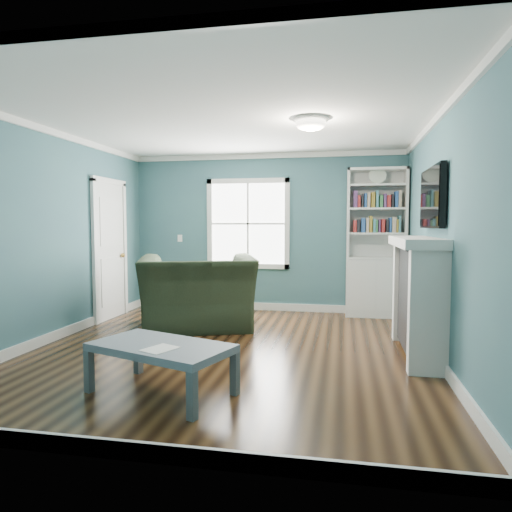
# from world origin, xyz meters

# --- Properties ---
(floor) EXTENTS (5.00, 5.00, 0.00)m
(floor) POSITION_xyz_m (0.00, 0.00, 0.00)
(floor) COLOR black
(floor) RESTS_ON ground
(room_walls) EXTENTS (5.00, 5.00, 5.00)m
(room_walls) POSITION_xyz_m (0.00, 0.00, 1.58)
(room_walls) COLOR #375D6C
(room_walls) RESTS_ON ground
(trim) EXTENTS (4.50, 5.00, 2.60)m
(trim) POSITION_xyz_m (0.00, 0.00, 1.24)
(trim) COLOR white
(trim) RESTS_ON ground
(window) EXTENTS (1.40, 0.06, 1.50)m
(window) POSITION_xyz_m (-0.30, 2.49, 1.45)
(window) COLOR white
(window) RESTS_ON room_walls
(bookshelf) EXTENTS (0.90, 0.35, 2.31)m
(bookshelf) POSITION_xyz_m (1.77, 2.30, 0.92)
(bookshelf) COLOR silver
(bookshelf) RESTS_ON ground
(fireplace) EXTENTS (0.44, 1.58, 1.30)m
(fireplace) POSITION_xyz_m (2.08, 0.20, 0.64)
(fireplace) COLOR black
(fireplace) RESTS_ON ground
(tv) EXTENTS (0.06, 1.10, 0.65)m
(tv) POSITION_xyz_m (2.20, 0.20, 1.72)
(tv) COLOR black
(tv) RESTS_ON fireplace
(door) EXTENTS (0.12, 0.98, 2.17)m
(door) POSITION_xyz_m (-2.22, 1.40, 1.07)
(door) COLOR silver
(door) RESTS_ON ground
(ceiling_fixture) EXTENTS (0.38, 0.38, 0.15)m
(ceiling_fixture) POSITION_xyz_m (0.90, 0.10, 2.55)
(ceiling_fixture) COLOR white
(ceiling_fixture) RESTS_ON room_walls
(light_switch) EXTENTS (0.08, 0.01, 0.12)m
(light_switch) POSITION_xyz_m (-1.50, 2.48, 1.20)
(light_switch) COLOR white
(light_switch) RESTS_ON room_walls
(recliner) EXTENTS (1.77, 1.44, 1.34)m
(recliner) POSITION_xyz_m (-0.71, 1.03, 0.67)
(recliner) COLOR black
(recliner) RESTS_ON ground
(coffee_table) EXTENTS (1.33, 1.00, 0.43)m
(coffee_table) POSITION_xyz_m (-0.24, -1.41, 0.37)
(coffee_table) COLOR #495258
(coffee_table) RESTS_ON ground
(paper_sheet) EXTENTS (0.30, 0.33, 0.00)m
(paper_sheet) POSITION_xyz_m (-0.19, -1.56, 0.43)
(paper_sheet) COLOR white
(paper_sheet) RESTS_ON coffee_table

